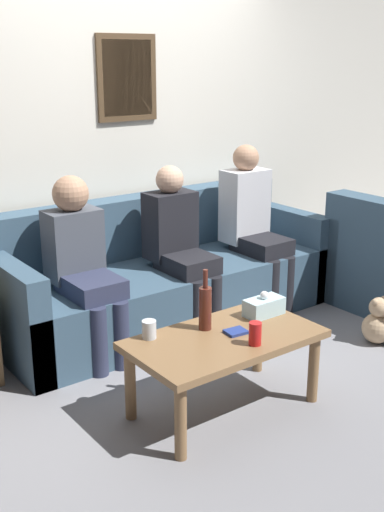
# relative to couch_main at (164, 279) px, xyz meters

# --- Properties ---
(ground_plane) EXTENTS (16.00, 16.00, 0.00)m
(ground_plane) POSITION_rel_couch_main_xyz_m (0.00, -0.53, -0.30)
(ground_plane) COLOR gray
(wall_back) EXTENTS (9.00, 0.08, 2.60)m
(wall_back) POSITION_rel_couch_main_xyz_m (0.00, 0.47, 1.00)
(wall_back) COLOR silver
(wall_back) RESTS_ON ground_plane
(couch_main) EXTENTS (2.46, 0.89, 0.87)m
(couch_main) POSITION_rel_couch_main_xyz_m (0.00, 0.00, 0.00)
(couch_main) COLOR #385166
(couch_main) RESTS_ON ground_plane
(coffee_table) EXTENTS (1.03, 0.57, 0.44)m
(coffee_table) POSITION_rel_couch_main_xyz_m (-0.46, -1.24, 0.07)
(coffee_table) COLOR olive
(coffee_table) RESTS_ON ground_plane
(wine_bottle) EXTENTS (0.07, 0.07, 0.34)m
(wine_bottle) POSITION_rel_couch_main_xyz_m (-0.48, -1.11, 0.26)
(wine_bottle) COLOR #562319
(wine_bottle) RESTS_ON coffee_table
(drinking_glass) EXTENTS (0.08, 0.08, 0.10)m
(drinking_glass) POSITION_rel_couch_main_xyz_m (-0.79, -1.02, 0.18)
(drinking_glass) COLOR silver
(drinking_glass) RESTS_ON coffee_table
(book_stack) EXTENTS (0.12, 0.10, 0.02)m
(book_stack) POSITION_rel_couch_main_xyz_m (-0.38, -1.25, 0.14)
(book_stack) COLOR navy
(book_stack) RESTS_ON coffee_table
(soda_can) EXTENTS (0.07, 0.07, 0.12)m
(soda_can) POSITION_rel_couch_main_xyz_m (-0.40, -1.42, 0.19)
(soda_can) COLOR red
(soda_can) RESTS_ON coffee_table
(tissue_box) EXTENTS (0.23, 0.12, 0.15)m
(tissue_box) POSITION_rel_couch_main_xyz_m (-0.09, -1.15, 0.19)
(tissue_box) COLOR silver
(tissue_box) RESTS_ON coffee_table
(person_left) EXTENTS (0.34, 0.59, 1.15)m
(person_left) POSITION_rel_couch_main_xyz_m (-0.73, -0.18, 0.33)
(person_left) COLOR #2D334C
(person_left) RESTS_ON ground_plane
(person_middle) EXTENTS (0.34, 0.57, 1.14)m
(person_middle) POSITION_rel_couch_main_xyz_m (0.02, -0.18, 0.32)
(person_middle) COLOR black
(person_middle) RESTS_ON ground_plane
(person_right) EXTENTS (0.34, 0.57, 1.22)m
(person_right) POSITION_rel_couch_main_xyz_m (0.72, -0.15, 0.36)
(person_right) COLOR black
(person_right) RESTS_ON ground_plane
(teddy_bear) EXTENTS (0.21, 0.21, 0.32)m
(teddy_bear) POSITION_rel_couch_main_xyz_m (0.91, -1.20, -0.16)
(teddy_bear) COLOR tan
(teddy_bear) RESTS_ON ground_plane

